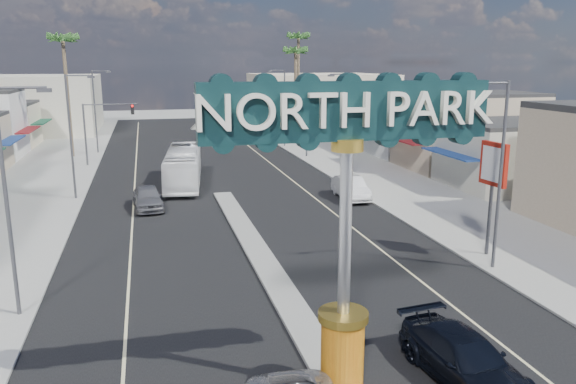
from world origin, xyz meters
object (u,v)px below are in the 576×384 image
palm_right_mid (296,56)px  palm_right_far (299,42)px  streetlight_r_mid (348,123)px  traffic_signal_left (104,122)px  city_bus (183,167)px  streetlight_r_far (283,104)px  palm_left_far (63,45)px  streetlight_l_mid (72,130)px  streetlight_r_near (498,167)px  car_parked_right (351,188)px  gateway_sign (346,203)px  car_parked_left (148,198)px  streetlight_l_near (10,191)px  traffic_signal_right (290,117)px  suv_right (464,359)px  bank_pylon_sign (493,170)px  streetlight_l_far (96,107)px

palm_right_mid → palm_right_far: (2.00, 6.00, 1.78)m
streetlight_r_mid → palm_right_mid: 26.71m
palm_right_far → traffic_signal_left: bearing=-143.3°
streetlight_r_mid → city_bus: streetlight_r_mid is taller
streetlight_r_far → palm_left_far: 24.38m
streetlight_r_mid → palm_right_mid: (2.57, 26.00, 5.54)m
streetlight_l_mid → palm_left_far: size_ratio=0.69×
streetlight_r_near → palm_right_mid: 46.40m
car_parked_right → streetlight_r_mid: bearing=75.7°
gateway_sign → city_bus: gateway_sign is taller
streetlight_l_mid → car_parked_right: size_ratio=1.84×
gateway_sign → palm_left_far: size_ratio=0.70×
streetlight_l_mid → car_parked_left: (4.93, -4.02, -4.27)m
streetlight_l_near → car_parked_right: (19.43, 15.31, -4.26)m
streetlight_r_near → streetlight_r_mid: (0.00, 20.00, 0.00)m
traffic_signal_right → streetlight_r_near: bearing=-87.9°
car_parked_left → suv_right: bearing=-73.1°
bank_pylon_sign → streetlight_r_mid: bearing=87.5°
traffic_signal_right → car_parked_left: traffic_signal_right is taller
car_parked_right → city_bus: city_bus is taller
streetlight_l_far → streetlight_r_far: size_ratio=1.00×
suv_right → palm_right_far: bearing=74.0°
palm_left_far → car_parked_right: size_ratio=2.68×
streetlight_r_mid → bank_pylon_sign: (0.97, -18.25, -0.55)m
streetlight_r_near → car_parked_left: bearing=134.9°
traffic_signal_right → bank_pylon_sign: traffic_signal_right is taller
streetlight_r_near → car_parked_left: size_ratio=1.93×
streetlight_r_far → suv_right: (-6.54, -50.43, -4.30)m
car_parked_right → bank_pylon_sign: bank_pylon_sign is taller
streetlight_r_near → streetlight_r_far: same height
gateway_sign → streetlight_l_near: gateway_sign is taller
streetlight_l_near → streetlight_l_mid: same height
gateway_sign → palm_right_far: size_ratio=0.65×
traffic_signal_right → suv_right: bearing=-97.1°
streetlight_l_mid → palm_right_far: bearing=51.5°
bank_pylon_sign → traffic_signal_right: bearing=88.4°
suv_right → car_parked_left: car_parked_left is taller
city_bus → palm_right_mid: bearing=62.3°
streetlight_l_mid → palm_right_mid: size_ratio=0.74×
car_parked_left → streetlight_r_mid: bearing=10.0°
streetlight_l_far → bank_pylon_sign: (21.84, -40.25, -0.55)m
streetlight_r_near → palm_right_far: bearing=85.0°
gateway_sign → car_parked_right: gateway_sign is taller
palm_left_far → gateway_sign: bearing=-74.9°
traffic_signal_right → streetlight_l_near: size_ratio=0.67×
palm_right_mid → car_parked_left: size_ratio=2.59×
palm_left_far → car_parked_right: bearing=-48.3°
city_bus → palm_right_far: bearing=65.2°
streetlight_r_far → palm_right_mid: palm_right_mid is taller
streetlight_r_near → palm_right_far: palm_right_far is taller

